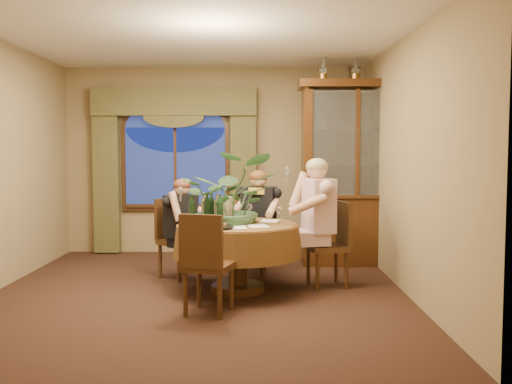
{
  "coord_description": "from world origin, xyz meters",
  "views": [
    {
      "loc": [
        0.65,
        -6.16,
        1.55
      ],
      "look_at": [
        0.63,
        0.04,
        1.1
      ],
      "focal_mm": 40.0,
      "sensor_mm": 36.0,
      "label": 1
    }
  ],
  "objects_px": {
    "chair_back_right": "(250,235)",
    "wine_bottle_0": "(211,207)",
    "person_back": "(181,229)",
    "wine_bottle_4": "(207,209)",
    "wine_bottle_5": "(217,208)",
    "chair_right": "(327,245)",
    "centerpiece_plant": "(231,163)",
    "person_pink": "(318,223)",
    "oil_lamp_left": "(323,68)",
    "chair_back": "(180,239)",
    "oil_lamp_center": "(355,68)",
    "stoneware_vase": "(228,209)",
    "wine_bottle_2": "(192,210)",
    "person_scarf": "(259,222)",
    "wine_bottle_1": "(204,208)",
    "wine_bottle_3": "(220,209)",
    "olive_bowl": "(246,222)",
    "dining_table": "(238,258)",
    "chair_front_left": "(209,263)",
    "oil_lamp_right": "(388,68)",
    "china_cabinet": "(354,173)"
  },
  "relations": [
    {
      "from": "dining_table",
      "to": "wine_bottle_4",
      "type": "distance_m",
      "value": 0.64
    },
    {
      "from": "oil_lamp_right",
      "to": "wine_bottle_0",
      "type": "distance_m",
      "value": 3.19
    },
    {
      "from": "wine_bottle_5",
      "to": "chair_back",
      "type": "bearing_deg",
      "value": 130.71
    },
    {
      "from": "oil_lamp_center",
      "to": "person_pink",
      "type": "distance_m",
      "value": 2.42
    },
    {
      "from": "wine_bottle_3",
      "to": "wine_bottle_2",
      "type": "bearing_deg",
      "value": -167.89
    },
    {
      "from": "stoneware_vase",
      "to": "chair_right",
      "type": "bearing_deg",
      "value": 5.15
    },
    {
      "from": "oil_lamp_left",
      "to": "person_back",
      "type": "height_order",
      "value": "oil_lamp_left"
    },
    {
      "from": "centerpiece_plant",
      "to": "wine_bottle_0",
      "type": "bearing_deg",
      "value": 170.96
    },
    {
      "from": "dining_table",
      "to": "olive_bowl",
      "type": "xyz_separation_m",
      "value": [
        0.09,
        -0.03,
        0.4
      ]
    },
    {
      "from": "wine_bottle_3",
      "to": "wine_bottle_5",
      "type": "xyz_separation_m",
      "value": [
        -0.04,
        0.11,
        0.0
      ]
    },
    {
      "from": "chair_right",
      "to": "chair_front_left",
      "type": "bearing_deg",
      "value": 118.36
    },
    {
      "from": "oil_lamp_center",
      "to": "wine_bottle_5",
      "type": "height_order",
      "value": "oil_lamp_center"
    },
    {
      "from": "oil_lamp_left",
      "to": "stoneware_vase",
      "type": "relative_size",
      "value": 1.16
    },
    {
      "from": "olive_bowl",
      "to": "wine_bottle_0",
      "type": "xyz_separation_m",
      "value": [
        -0.4,
        0.19,
        0.14
      ]
    },
    {
      "from": "stoneware_vase",
      "to": "wine_bottle_2",
      "type": "height_order",
      "value": "wine_bottle_2"
    },
    {
      "from": "dining_table",
      "to": "wine_bottle_2",
      "type": "relative_size",
      "value": 4.3
    },
    {
      "from": "oil_lamp_right",
      "to": "person_scarf",
      "type": "height_order",
      "value": "oil_lamp_right"
    },
    {
      "from": "oil_lamp_left",
      "to": "chair_back",
      "type": "xyz_separation_m",
      "value": [
        -1.82,
        -0.93,
        -2.18
      ]
    },
    {
      "from": "wine_bottle_1",
      "to": "oil_lamp_left",
      "type": "bearing_deg",
      "value": 43.68
    },
    {
      "from": "oil_lamp_center",
      "to": "wine_bottle_0",
      "type": "relative_size",
      "value": 1.03
    },
    {
      "from": "olive_bowl",
      "to": "wine_bottle_1",
      "type": "bearing_deg",
      "value": 159.49
    },
    {
      "from": "person_pink",
      "to": "centerpiece_plant",
      "type": "height_order",
      "value": "centerpiece_plant"
    },
    {
      "from": "wine_bottle_2",
      "to": "centerpiece_plant",
      "type": "bearing_deg",
      "value": 29.22
    },
    {
      "from": "wine_bottle_1",
      "to": "person_scarf",
      "type": "bearing_deg",
      "value": 49.08
    },
    {
      "from": "centerpiece_plant",
      "to": "person_back",
      "type": "bearing_deg",
      "value": 145.09
    },
    {
      "from": "oil_lamp_left",
      "to": "chair_back",
      "type": "bearing_deg",
      "value": -153.07
    },
    {
      "from": "wine_bottle_1",
      "to": "wine_bottle_3",
      "type": "height_order",
      "value": "same"
    },
    {
      "from": "person_scarf",
      "to": "wine_bottle_1",
      "type": "xyz_separation_m",
      "value": [
        -0.61,
        -0.71,
        0.26
      ]
    },
    {
      "from": "wine_bottle_5",
      "to": "chair_right",
      "type": "bearing_deg",
      "value": 7.26
    },
    {
      "from": "chair_back",
      "to": "chair_front_left",
      "type": "distance_m",
      "value": 1.57
    },
    {
      "from": "centerpiece_plant",
      "to": "chair_front_left",
      "type": "bearing_deg",
      "value": -99.88
    },
    {
      "from": "wine_bottle_2",
      "to": "wine_bottle_3",
      "type": "distance_m",
      "value": 0.3
    },
    {
      "from": "chair_front_left",
      "to": "wine_bottle_2",
      "type": "relative_size",
      "value": 2.91
    },
    {
      "from": "centerpiece_plant",
      "to": "person_pink",
      "type": "bearing_deg",
      "value": 6.45
    },
    {
      "from": "wine_bottle_0",
      "to": "wine_bottle_2",
      "type": "bearing_deg",
      "value": -124.97
    },
    {
      "from": "wine_bottle_0",
      "to": "wine_bottle_1",
      "type": "height_order",
      "value": "same"
    },
    {
      "from": "dining_table",
      "to": "olive_bowl",
      "type": "height_order",
      "value": "olive_bowl"
    },
    {
      "from": "china_cabinet",
      "to": "wine_bottle_2",
      "type": "bearing_deg",
      "value": -140.4
    },
    {
      "from": "wine_bottle_4",
      "to": "dining_table",
      "type": "bearing_deg",
      "value": 3.54
    },
    {
      "from": "chair_back_right",
      "to": "wine_bottle_0",
      "type": "height_order",
      "value": "wine_bottle_0"
    },
    {
      "from": "person_pink",
      "to": "wine_bottle_2",
      "type": "bearing_deg",
      "value": 89.54
    },
    {
      "from": "person_back",
      "to": "wine_bottle_4",
      "type": "height_order",
      "value": "person_back"
    },
    {
      "from": "oil_lamp_right",
      "to": "stoneware_vase",
      "type": "height_order",
      "value": "oil_lamp_right"
    },
    {
      "from": "oil_lamp_center",
      "to": "person_scarf",
      "type": "height_order",
      "value": "oil_lamp_center"
    },
    {
      "from": "wine_bottle_1",
      "to": "wine_bottle_2",
      "type": "relative_size",
      "value": 1.0
    },
    {
      "from": "olive_bowl",
      "to": "person_back",
      "type": "bearing_deg",
      "value": 143.63
    },
    {
      "from": "centerpiece_plant",
      "to": "wine_bottle_5",
      "type": "relative_size",
      "value": 3.56
    },
    {
      "from": "wine_bottle_4",
      "to": "centerpiece_plant",
      "type": "bearing_deg",
      "value": 28.28
    },
    {
      "from": "oil_lamp_left",
      "to": "person_back",
      "type": "relative_size",
      "value": 0.28
    },
    {
      "from": "dining_table",
      "to": "chair_back_right",
      "type": "bearing_deg",
      "value": 83.14
    }
  ]
}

